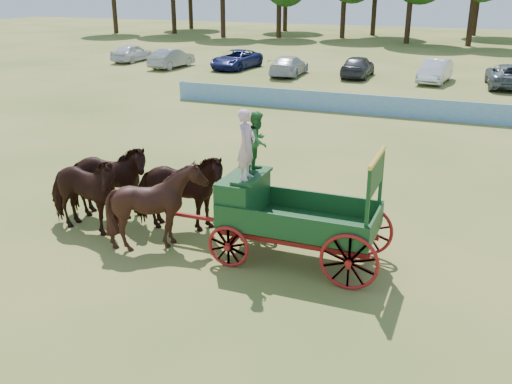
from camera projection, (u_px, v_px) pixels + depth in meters
name	position (u px, v px, depth m)	size (l,w,h in m)	color
ground	(332.00, 280.00, 13.53)	(160.00, 160.00, 0.00)	#9E8547
horse_lead_left	(82.00, 194.00, 15.72)	(1.25, 2.74, 2.32)	black
horse_lead_right	(106.00, 181.00, 16.68)	(1.25, 2.74, 2.32)	black
horse_wheel_left	(158.00, 206.00, 14.88)	(1.87, 2.11, 2.32)	black
horse_wheel_right	(178.00, 192.00, 15.84)	(1.25, 2.74, 2.32)	black
farm_dray	(271.00, 196.00, 14.18)	(5.99, 2.00, 3.86)	maroon
sponsor_banner	(402.00, 107.00, 29.35)	(26.00, 0.08, 1.05)	#2169B6
parked_cars	(469.00, 73.00, 38.58)	(58.22, 7.30, 1.58)	silver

